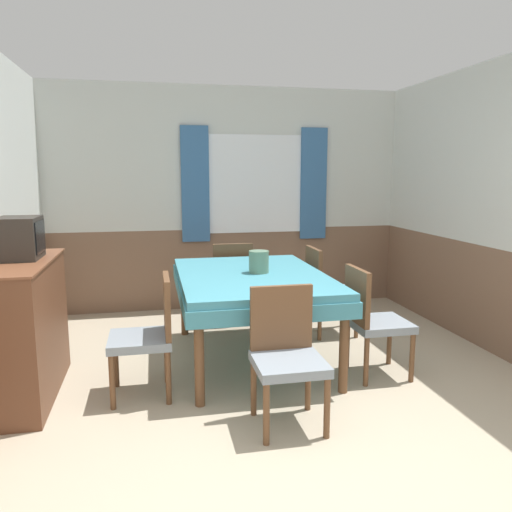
{
  "coord_description": "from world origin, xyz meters",
  "views": [
    {
      "loc": [
        -0.89,
        -2.22,
        1.61
      ],
      "look_at": [
        -0.04,
        1.87,
        0.91
      ],
      "focal_mm": 35.0,
      "sensor_mm": 36.0,
      "label": 1
    }
  ],
  "objects_px": {
    "chair_head_window": "(231,279)",
    "chair_head_near": "(286,351)",
    "sideboard": "(22,329)",
    "chair_left_near": "(149,332)",
    "chair_right_near": "(372,318)",
    "chair_right_far": "(326,287)",
    "vase": "(259,262)",
    "dining_table": "(252,285)",
    "tv": "(19,238)"
  },
  "relations": [
    {
      "from": "chair_head_window",
      "to": "chair_head_near",
      "type": "bearing_deg",
      "value": -90.0
    },
    {
      "from": "chair_head_window",
      "to": "sideboard",
      "type": "relative_size",
      "value": 0.75
    },
    {
      "from": "chair_left_near",
      "to": "chair_right_near",
      "type": "xyz_separation_m",
      "value": [
        1.73,
        0.0,
        0.0
      ]
    },
    {
      "from": "chair_right_far",
      "to": "vase",
      "type": "bearing_deg",
      "value": -57.21
    },
    {
      "from": "chair_left_near",
      "to": "chair_head_window",
      "type": "bearing_deg",
      "value": -27.34
    },
    {
      "from": "dining_table",
      "to": "chair_right_far",
      "type": "height_order",
      "value": "chair_right_far"
    },
    {
      "from": "chair_head_window",
      "to": "vase",
      "type": "relative_size",
      "value": 4.66
    },
    {
      "from": "chair_right_near",
      "to": "chair_head_near",
      "type": "xyz_separation_m",
      "value": [
        -0.86,
        -0.59,
        0.0
      ]
    },
    {
      "from": "chair_head_window",
      "to": "chair_right_far",
      "type": "height_order",
      "value": "same"
    },
    {
      "from": "vase",
      "to": "chair_right_near",
      "type": "bearing_deg",
      "value": -35.37
    },
    {
      "from": "chair_right_near",
      "to": "vase",
      "type": "xyz_separation_m",
      "value": [
        -0.8,
        0.57,
        0.38
      ]
    },
    {
      "from": "chair_left_near",
      "to": "tv",
      "type": "bearing_deg",
      "value": 72.99
    },
    {
      "from": "vase",
      "to": "dining_table",
      "type": "bearing_deg",
      "value": -158.77
    },
    {
      "from": "sideboard",
      "to": "chair_head_near",
      "type": "bearing_deg",
      "value": -23.3
    },
    {
      "from": "tv",
      "to": "vase",
      "type": "height_order",
      "value": "tv"
    },
    {
      "from": "tv",
      "to": "vase",
      "type": "relative_size",
      "value": 1.91
    },
    {
      "from": "chair_head_window",
      "to": "tv",
      "type": "relative_size",
      "value": 2.44
    },
    {
      "from": "chair_right_near",
      "to": "sideboard",
      "type": "bearing_deg",
      "value": -93.62
    },
    {
      "from": "chair_head_window",
      "to": "chair_left_near",
      "type": "bearing_deg",
      "value": -117.34
    },
    {
      "from": "chair_left_near",
      "to": "chair_head_near",
      "type": "height_order",
      "value": "same"
    },
    {
      "from": "chair_head_near",
      "to": "chair_right_far",
      "type": "height_order",
      "value": "same"
    },
    {
      "from": "dining_table",
      "to": "chair_head_near",
      "type": "relative_size",
      "value": 2.02
    },
    {
      "from": "chair_right_far",
      "to": "vase",
      "type": "height_order",
      "value": "vase"
    },
    {
      "from": "chair_right_far",
      "to": "vase",
      "type": "relative_size",
      "value": 4.66
    },
    {
      "from": "dining_table",
      "to": "chair_right_far",
      "type": "bearing_deg",
      "value": 31.98
    },
    {
      "from": "chair_left_near",
      "to": "chair_head_window",
      "type": "distance_m",
      "value": 1.88
    },
    {
      "from": "chair_head_window",
      "to": "tv",
      "type": "xyz_separation_m",
      "value": [
        -1.76,
        -1.4,
        0.67
      ]
    },
    {
      "from": "sideboard",
      "to": "dining_table",
      "type": "bearing_deg",
      "value": 11.98
    },
    {
      "from": "chair_left_near",
      "to": "vase",
      "type": "distance_m",
      "value": 1.16
    },
    {
      "from": "tv",
      "to": "vase",
      "type": "distance_m",
      "value": 1.87
    },
    {
      "from": "chair_left_near",
      "to": "chair_head_window",
      "type": "height_order",
      "value": "same"
    },
    {
      "from": "chair_right_near",
      "to": "tv",
      "type": "xyz_separation_m",
      "value": [
        -2.62,
        0.27,
        0.67
      ]
    },
    {
      "from": "chair_right_far",
      "to": "tv",
      "type": "height_order",
      "value": "tv"
    },
    {
      "from": "chair_right_near",
      "to": "tv",
      "type": "distance_m",
      "value": 2.72
    },
    {
      "from": "chair_right_far",
      "to": "tv",
      "type": "bearing_deg",
      "value": -72.86
    },
    {
      "from": "chair_head_near",
      "to": "chair_right_near",
      "type": "bearing_deg",
      "value": -145.59
    },
    {
      "from": "chair_left_near",
      "to": "chair_right_far",
      "type": "xyz_separation_m",
      "value": [
        1.73,
        1.08,
        0.0
      ]
    },
    {
      "from": "chair_head_near",
      "to": "vase",
      "type": "distance_m",
      "value": 1.22
    },
    {
      "from": "chair_head_window",
      "to": "chair_right_far",
      "type": "distance_m",
      "value": 1.05
    },
    {
      "from": "chair_head_near",
      "to": "sideboard",
      "type": "relative_size",
      "value": 0.75
    },
    {
      "from": "chair_right_near",
      "to": "chair_left_near",
      "type": "bearing_deg",
      "value": -90.0
    },
    {
      "from": "chair_head_window",
      "to": "vase",
      "type": "xyz_separation_m",
      "value": [
        0.07,
        -1.11,
        0.38
      ]
    },
    {
      "from": "dining_table",
      "to": "chair_left_near",
      "type": "bearing_deg",
      "value": -148.02
    },
    {
      "from": "chair_head_near",
      "to": "sideboard",
      "type": "bearing_deg",
      "value": -23.3
    },
    {
      "from": "dining_table",
      "to": "tv",
      "type": "distance_m",
      "value": 1.84
    },
    {
      "from": "dining_table",
      "to": "chair_right_near",
      "type": "bearing_deg",
      "value": -31.98
    },
    {
      "from": "chair_head_window",
      "to": "sideboard",
      "type": "height_order",
      "value": "sideboard"
    },
    {
      "from": "chair_right_near",
      "to": "chair_head_window",
      "type": "xyz_separation_m",
      "value": [
        -0.86,
        1.67,
        0.0
      ]
    },
    {
      "from": "chair_head_near",
      "to": "chair_right_far",
      "type": "relative_size",
      "value": 1.0
    },
    {
      "from": "dining_table",
      "to": "chair_right_near",
      "type": "relative_size",
      "value": 2.02
    }
  ]
}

